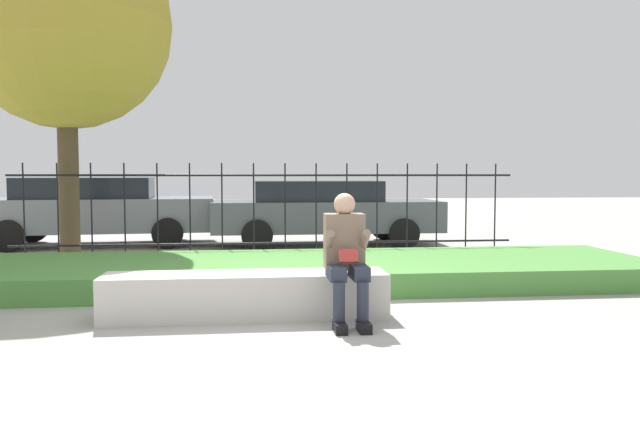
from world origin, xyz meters
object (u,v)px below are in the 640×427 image
person_seated_reader (346,253)px  tree_behind_fence (65,24)px  stone_bench (246,298)px  car_parked_left (95,209)px  car_parked_center (324,210)px

person_seated_reader → tree_behind_fence: (-3.83, 4.67, 3.15)m
stone_bench → person_seated_reader: (0.95, -0.32, 0.48)m
car_parked_left → tree_behind_fence: tree_behind_fence is taller
stone_bench → car_parked_left: bearing=114.4°
stone_bench → car_parked_left: car_parked_left is taller
person_seated_reader → car_parked_left: car_parked_left is taller
car_parked_center → tree_behind_fence: bearing=-156.2°
stone_bench → tree_behind_fence: 6.35m
stone_bench → car_parked_center: bearing=76.3°
stone_bench → tree_behind_fence: tree_behind_fence is taller
person_seated_reader → car_parked_center: size_ratio=0.28×
person_seated_reader → car_parked_center: (0.58, 6.63, 0.02)m
person_seated_reader → tree_behind_fence: size_ratio=0.23×
car_parked_center → tree_behind_fence: 5.75m
person_seated_reader → car_parked_left: (-4.00, 7.04, 0.05)m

